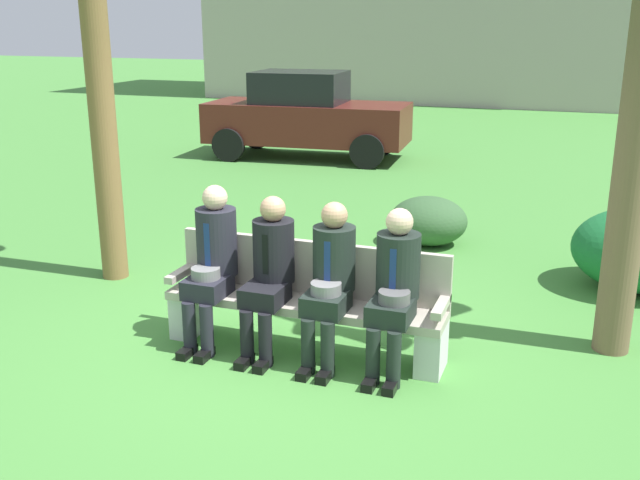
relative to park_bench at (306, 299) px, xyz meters
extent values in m
plane|color=#468739|center=(-0.17, -0.12, -0.44)|extent=(80.00, 80.00, 0.00)
cube|color=#B7AD9E|center=(0.00, -0.06, -0.02)|extent=(2.34, 0.44, 0.07)
cube|color=#B7AD9E|center=(0.00, 0.13, 0.24)|extent=(2.34, 0.06, 0.45)
cube|color=#B7AD9E|center=(-1.13, -0.06, 0.11)|extent=(0.08, 0.44, 0.06)
cube|color=#B7AD9E|center=(1.13, -0.06, 0.11)|extent=(0.08, 0.44, 0.06)
cube|color=silver|center=(-1.07, -0.06, -0.25)|extent=(0.20, 0.37, 0.38)
cube|color=silver|center=(1.07, -0.06, -0.25)|extent=(0.20, 0.37, 0.38)
cube|color=#23232D|center=(-0.78, -0.23, 0.09)|extent=(0.32, 0.38, 0.16)
cylinder|color=#23232D|center=(-0.86, -0.42, -0.21)|extent=(0.11, 0.11, 0.45)
cylinder|color=#23232D|center=(-0.70, -0.42, -0.21)|extent=(0.11, 0.11, 0.45)
cube|color=black|center=(-0.86, -0.48, -0.40)|extent=(0.09, 0.22, 0.07)
cube|color=black|center=(-0.70, -0.48, -0.40)|extent=(0.09, 0.22, 0.07)
cylinder|color=#23232D|center=(-0.78, -0.04, 0.43)|extent=(0.34, 0.34, 0.57)
cube|color=navy|center=(-0.78, -0.21, 0.45)|extent=(0.05, 0.01, 0.36)
sphere|color=beige|center=(-0.78, -0.04, 0.80)|extent=(0.21, 0.21, 0.21)
cylinder|color=slate|center=(-0.78, -0.25, 0.22)|extent=(0.24, 0.24, 0.09)
cube|color=black|center=(-0.26, -0.23, 0.09)|extent=(0.32, 0.38, 0.16)
cylinder|color=black|center=(-0.34, -0.42, -0.21)|extent=(0.11, 0.11, 0.45)
cylinder|color=black|center=(-0.18, -0.42, -0.21)|extent=(0.11, 0.11, 0.45)
cube|color=black|center=(-0.34, -0.48, -0.40)|extent=(0.09, 0.22, 0.07)
cube|color=black|center=(-0.18, -0.48, -0.40)|extent=(0.09, 0.22, 0.07)
cylinder|color=black|center=(-0.26, -0.04, 0.40)|extent=(0.34, 0.34, 0.52)
cube|color=black|center=(-0.26, -0.21, 0.42)|extent=(0.05, 0.01, 0.33)
sphere|color=tan|center=(-0.26, -0.04, 0.75)|extent=(0.21, 0.21, 0.21)
cube|color=#1E2823|center=(0.26, -0.23, 0.09)|extent=(0.32, 0.38, 0.16)
cylinder|color=#1E2823|center=(0.18, -0.42, -0.21)|extent=(0.11, 0.11, 0.45)
cylinder|color=#1E2823|center=(0.34, -0.42, -0.21)|extent=(0.11, 0.11, 0.45)
cube|color=black|center=(0.18, -0.48, -0.40)|extent=(0.09, 0.22, 0.07)
cube|color=black|center=(0.34, -0.48, -0.40)|extent=(0.09, 0.22, 0.07)
cylinder|color=#1E2823|center=(0.26, -0.04, 0.40)|extent=(0.34, 0.34, 0.51)
cube|color=navy|center=(0.26, -0.21, 0.42)|extent=(0.05, 0.01, 0.33)
sphere|color=tan|center=(0.26, -0.04, 0.75)|extent=(0.21, 0.21, 0.21)
cylinder|color=gray|center=(0.26, -0.25, 0.22)|extent=(0.24, 0.24, 0.09)
cube|color=#1E2823|center=(0.78, -0.23, 0.09)|extent=(0.32, 0.38, 0.16)
cylinder|color=#1E2823|center=(0.70, -0.42, -0.21)|extent=(0.11, 0.11, 0.45)
cylinder|color=#1E2823|center=(0.86, -0.42, -0.21)|extent=(0.11, 0.11, 0.45)
cube|color=black|center=(0.70, -0.48, -0.40)|extent=(0.09, 0.22, 0.07)
cube|color=black|center=(0.86, -0.48, -0.40)|extent=(0.09, 0.22, 0.07)
cylinder|color=#1E2823|center=(0.78, -0.04, 0.40)|extent=(0.34, 0.34, 0.51)
cube|color=navy|center=(0.78, -0.21, 0.42)|extent=(0.05, 0.01, 0.32)
sphere|color=beige|center=(0.78, -0.04, 0.75)|extent=(0.21, 0.21, 0.21)
cylinder|color=#575757|center=(0.81, -0.25, 0.22)|extent=(0.24, 0.24, 0.09)
cylinder|color=brown|center=(2.40, 0.84, 1.19)|extent=(0.29, 0.29, 3.25)
cylinder|color=brown|center=(-2.56, 0.97, 1.50)|extent=(0.27, 0.27, 3.88)
ellipsoid|color=#365B34|center=(0.34, 3.27, -0.14)|extent=(0.94, 0.86, 0.59)
ellipsoid|color=#1A6932|center=(2.67, 2.45, -0.02)|extent=(1.33, 1.22, 0.83)
cube|color=#591E19|center=(-3.10, 8.20, 0.26)|extent=(4.00, 1.84, 0.76)
cube|color=black|center=(-3.25, 8.19, 0.94)|extent=(1.79, 1.48, 0.60)
cylinder|color=black|center=(-1.79, 9.08, -0.12)|extent=(0.65, 0.19, 0.64)
cylinder|color=black|center=(-1.68, 7.52, -0.12)|extent=(0.65, 0.19, 0.64)
cylinder|color=black|center=(-4.52, 8.88, -0.12)|extent=(0.65, 0.19, 0.64)
cylinder|color=black|center=(-4.40, 7.32, -0.12)|extent=(0.65, 0.19, 0.64)
camera|label=1|loc=(2.02, -5.25, 2.21)|focal=41.08mm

